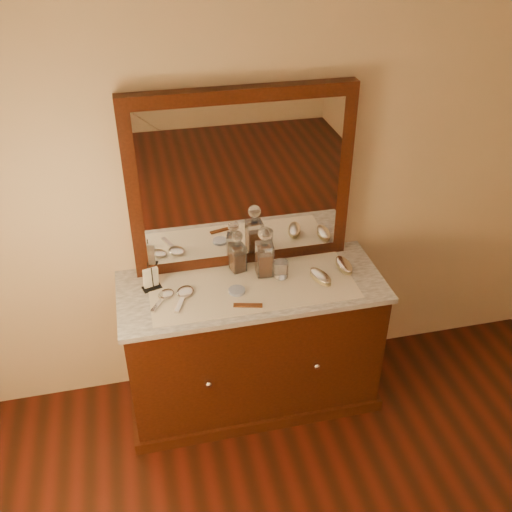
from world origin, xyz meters
name	(u,v)px	position (x,y,z in m)	size (l,w,h in m)	color
dresser_cabinet	(252,346)	(0.00, 1.96, 0.41)	(1.40, 0.55, 0.82)	black
dresser_plinth	(252,390)	(0.00, 1.96, 0.04)	(1.46, 0.59, 0.08)	black
knob_left	(209,384)	(-0.30, 1.67, 0.45)	(0.04, 0.04, 0.04)	silver
knob_right	(317,366)	(0.30, 1.67, 0.45)	(0.04, 0.04, 0.04)	silver
marble_top	(252,287)	(0.00, 1.96, 0.83)	(1.44, 0.59, 0.03)	white
mirror_frame	(241,181)	(0.00, 2.20, 1.35)	(1.20, 0.08, 1.00)	black
mirror_glass	(243,184)	(0.00, 2.17, 1.35)	(1.06, 0.01, 0.86)	white
lace_runner	(253,287)	(0.00, 1.94, 0.85)	(1.10, 0.45, 0.00)	beige
pin_dish	(237,291)	(-0.09, 1.90, 0.86)	(0.09, 0.09, 0.02)	white
comb	(248,305)	(-0.06, 1.77, 0.86)	(0.15, 0.03, 0.01)	brown
napkin_rack	(151,279)	(-0.53, 2.04, 0.91)	(0.11, 0.08, 0.15)	black
decanter_left	(238,255)	(-0.05, 2.10, 0.95)	(0.09, 0.09, 0.25)	#944315
decanter_right	(265,256)	(0.09, 2.04, 0.97)	(0.09, 0.09, 0.30)	#944315
brush_near	(321,277)	(0.37, 1.91, 0.88)	(0.12, 0.18, 0.05)	#95845B
brush_far	(344,265)	(0.53, 1.98, 0.88)	(0.08, 0.17, 0.05)	#95845B
hand_mirror_outer	(165,296)	(-0.47, 1.94, 0.86)	(0.15, 0.20, 0.02)	silver
hand_mirror_inner	(184,294)	(-0.37, 1.94, 0.86)	(0.14, 0.23, 0.02)	silver
tumblers	(281,269)	(0.17, 1.99, 0.90)	(0.08, 0.08, 0.09)	white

